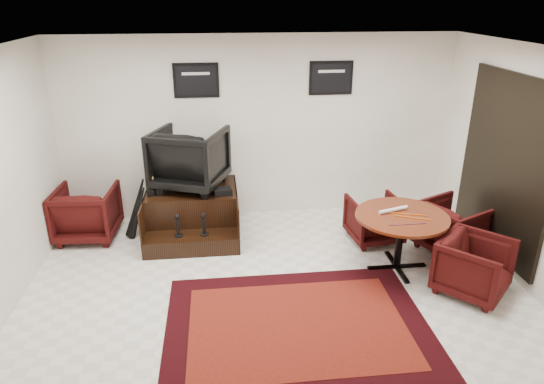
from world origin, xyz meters
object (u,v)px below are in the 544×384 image
Objects in this scene: meeting_table at (401,222)px; table_chair_window at (453,224)px; table_chair_corner at (474,264)px; shine_chair at (189,155)px; table_chair_back at (374,217)px; shine_podium at (193,213)px; armchair_side at (87,210)px.

table_chair_window reaches higher than meeting_table.
table_chair_window is 1.03m from table_chair_corner.
shine_chair reaches higher than table_chair_corner.
shine_chair is 0.84× the size of meeting_table.
meeting_table is at bearing 171.91° from shine_chair.
meeting_table reaches higher than table_chair_back.
shine_chair is at bearing 151.07° from meeting_table.
shine_chair is 3.81m from table_chair_window.
table_chair_corner is (3.35, -1.97, 0.07)m from shine_podium.
shine_chair is at bearing -172.05° from armchair_side.
armchair_side is at bearing 53.76° from table_chair_window.
shine_podium is 1.51m from armchair_side.
meeting_table is at bearing 88.60° from table_chair_back.
table_chair_corner is (4.86, -1.99, -0.04)m from armchair_side.
armchair_side is (-1.51, 0.02, 0.11)m from shine_podium.
armchair_side is 1.11× the size of table_chair_corner.
table_chair_corner is (-0.22, -1.01, -0.01)m from table_chair_window.
table_chair_window is at bearing 22.69° from meeting_table.
shine_chair is 1.15× the size of armchair_side.
table_chair_corner is (3.35, -2.11, -0.78)m from shine_chair.
table_chair_corner reaches higher than table_chair_back.
shine_podium is 1.76× the size of table_chair_corner.
armchair_side is at bearing 179.26° from shine_podium.
armchair_side reaches higher than shine_podium.
table_chair_back is at bearing -11.71° from shine_podium.
table_chair_window is 1.03× the size of table_chair_corner.
table_chair_window is (3.56, -1.10, -0.77)m from shine_chair.
table_chair_window reaches higher than shine_podium.
meeting_table is 1.51× the size of table_chair_corner.
table_chair_back is 0.91× the size of table_chair_window.
armchair_side reaches higher than meeting_table.
table_chair_back is 1.62m from table_chair_corner.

